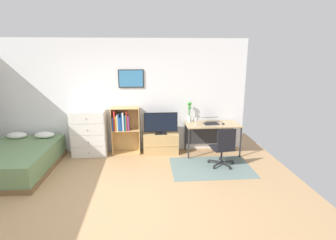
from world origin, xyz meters
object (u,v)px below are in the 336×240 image
Objects in this scene: bookshelf at (124,127)px; television at (161,123)px; bed at (17,160)px; computer_mouse at (223,124)px; tv_stand at (161,143)px; office_chair at (224,146)px; wine_glass at (196,119)px; desk at (211,128)px; laptop at (210,121)px; dresser at (89,133)px; bamboo_vase at (189,112)px.

bookshelf reaches higher than television.
computer_mouse is (4.45, 0.61, 0.51)m from bed.
bed is at bearing -165.43° from television.
office_chair reaches higher than tv_stand.
office_chair is 0.96m from wine_glass.
television is at bearing 179.27° from desk.
laptop is 0.30m from computer_mouse.
dresser reaches higher than laptop.
tv_stand is 1.04m from wine_glass.
bed is 2.36× the size of office_chair.
wine_glass reaches higher than office_chair.
dresser reaches higher than desk.
computer_mouse is (0.27, -0.12, -0.05)m from laptop.
office_chair is at bearing -0.18° from bed.
dresser is 1.28× the size of office_chair.
wine_glass is (-0.47, 0.72, 0.42)m from office_chair.
television is 1.88× the size of laptop.
bamboo_vase reaches higher than bookshelf.
television is (1.67, -0.01, 0.20)m from dresser.
bookshelf is at bearing 171.87° from wine_glass.
computer_mouse is at bearing -5.77° from bookshelf.
desk reaches higher than bed.
laptop is at bearing -143.10° from desk.
computer_mouse is (1.45, -0.17, 0.01)m from television.
tv_stand is 1.05× the size of television.
television reaches higher than bed.
tv_stand is 1.70× the size of bamboo_vase.
tv_stand is 0.97× the size of office_chair.
television is at bearing 171.50° from laptop.
desk is (2.10, -0.09, -0.06)m from bookshelf.
bookshelf is 2.35m from computer_mouse.
desk is 7.04× the size of wine_glass.
laptop is (-0.10, 0.85, 0.34)m from office_chair.
tv_stand is 1.28m from desk.
office_chair reaches higher than computer_mouse.
bookshelf is 2.10m from desk.
bamboo_vase is at bearing 9.35° from tv_stand.
dresser reaches higher than office_chair.
wine_glass is (3.80, 0.61, 0.62)m from bed.
bamboo_vase reaches higher than tv_stand.
wine_glass is at bearing -11.97° from television.
desk is 1.47× the size of office_chair.
bed is at bearing -158.12° from bookshelf.
dresser is at bearing 179.55° from desk.
bed is 1.85× the size of dresser.
bamboo_vase reaches higher than dresser.
television is 0.83m from wine_glass.
desk is at bearing -0.45° from dresser.
office_chair is 8.27× the size of computer_mouse.
office_chair is at bearing -23.99° from bookshelf.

